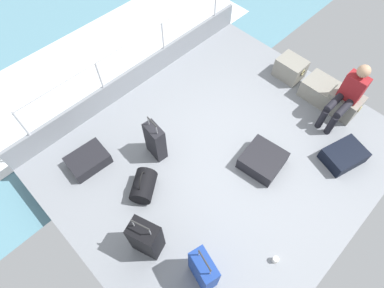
{
  "coord_description": "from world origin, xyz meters",
  "views": [
    {
      "loc": [
        1.5,
        -2.21,
        4.43
      ],
      "look_at": [
        -0.38,
        -0.34,
        0.25
      ],
      "focal_mm": 29.38,
      "sensor_mm": 36.0,
      "label": 1
    }
  ],
  "objects_px": {
    "cargo_crate_0": "(290,68)",
    "cargo_crate_2": "(344,104)",
    "cargo_crate_1": "(321,90)",
    "paper_cup": "(275,260)",
    "suitcase_3": "(88,160)",
    "suitcase_2": "(203,270)",
    "duffel_bag": "(144,186)",
    "suitcase_0": "(146,238)",
    "suitcase_4": "(263,160)",
    "suitcase_1": "(155,141)",
    "passenger_seated": "(347,95)",
    "suitcase_5": "(344,156)"
  },
  "relations": [
    {
      "from": "cargo_crate_0",
      "to": "cargo_crate_2",
      "type": "distance_m",
      "value": 1.17
    },
    {
      "from": "cargo_crate_1",
      "to": "paper_cup",
      "type": "relative_size",
      "value": 6.48
    },
    {
      "from": "cargo_crate_1",
      "to": "suitcase_3",
      "type": "distance_m",
      "value": 4.21
    },
    {
      "from": "suitcase_3",
      "to": "suitcase_2",
      "type": "bearing_deg",
      "value": 1.7
    },
    {
      "from": "duffel_bag",
      "to": "suitcase_0",
      "type": "bearing_deg",
      "value": -36.17
    },
    {
      "from": "cargo_crate_2",
      "to": "suitcase_4",
      "type": "height_order",
      "value": "cargo_crate_2"
    },
    {
      "from": "suitcase_1",
      "to": "duffel_bag",
      "type": "bearing_deg",
      "value": -57.29
    },
    {
      "from": "suitcase_4",
      "to": "paper_cup",
      "type": "bearing_deg",
      "value": -44.64
    },
    {
      "from": "cargo_crate_0",
      "to": "paper_cup",
      "type": "height_order",
      "value": "cargo_crate_0"
    },
    {
      "from": "suitcase_3",
      "to": "suitcase_4",
      "type": "height_order",
      "value": "suitcase_4"
    },
    {
      "from": "suitcase_2",
      "to": "suitcase_4",
      "type": "relative_size",
      "value": 1.32
    },
    {
      "from": "suitcase_2",
      "to": "suitcase_4",
      "type": "bearing_deg",
      "value": 105.04
    },
    {
      "from": "cargo_crate_1",
      "to": "passenger_seated",
      "type": "height_order",
      "value": "passenger_seated"
    },
    {
      "from": "cargo_crate_2",
      "to": "suitcase_2",
      "type": "bearing_deg",
      "value": -87.03
    },
    {
      "from": "passenger_seated",
      "to": "suitcase_1",
      "type": "distance_m",
      "value": 3.17
    },
    {
      "from": "cargo_crate_0",
      "to": "suitcase_5",
      "type": "distance_m",
      "value": 1.94
    },
    {
      "from": "suitcase_2",
      "to": "suitcase_4",
      "type": "distance_m",
      "value": 1.95
    },
    {
      "from": "suitcase_1",
      "to": "suitcase_2",
      "type": "relative_size",
      "value": 0.96
    },
    {
      "from": "cargo_crate_1",
      "to": "cargo_crate_2",
      "type": "relative_size",
      "value": 1.18
    },
    {
      "from": "suitcase_3",
      "to": "suitcase_4",
      "type": "xyz_separation_m",
      "value": [
        1.95,
        1.95,
        0.02
      ]
    },
    {
      "from": "passenger_seated",
      "to": "suitcase_0",
      "type": "xyz_separation_m",
      "value": [
        -0.6,
        -3.77,
        -0.24
      ]
    },
    {
      "from": "passenger_seated",
      "to": "cargo_crate_0",
      "type": "bearing_deg",
      "value": 167.79
    },
    {
      "from": "cargo_crate_0",
      "to": "passenger_seated",
      "type": "distance_m",
      "value": 1.26
    },
    {
      "from": "cargo_crate_0",
      "to": "suitcase_4",
      "type": "relative_size",
      "value": 0.8
    },
    {
      "from": "suitcase_5",
      "to": "duffel_bag",
      "type": "xyz_separation_m",
      "value": [
        -1.82,
        -2.61,
        0.05
      ]
    },
    {
      "from": "suitcase_5",
      "to": "duffel_bag",
      "type": "height_order",
      "value": "duffel_bag"
    },
    {
      "from": "passenger_seated",
      "to": "suitcase_4",
      "type": "relative_size",
      "value": 1.66
    },
    {
      "from": "suitcase_5",
      "to": "duffel_bag",
      "type": "distance_m",
      "value": 3.19
    },
    {
      "from": "suitcase_0",
      "to": "suitcase_3",
      "type": "relative_size",
      "value": 1.42
    },
    {
      "from": "suitcase_1",
      "to": "duffel_bag",
      "type": "height_order",
      "value": "suitcase_1"
    },
    {
      "from": "suitcase_0",
      "to": "cargo_crate_2",
      "type": "bearing_deg",
      "value": 81.4
    },
    {
      "from": "cargo_crate_0",
      "to": "passenger_seated",
      "type": "xyz_separation_m",
      "value": [
        1.17,
        -0.25,
        0.4
      ]
    },
    {
      "from": "suitcase_0",
      "to": "suitcase_1",
      "type": "bearing_deg",
      "value": 134.27
    },
    {
      "from": "suitcase_5",
      "to": "suitcase_0",
      "type": "bearing_deg",
      "value": -110.22
    },
    {
      "from": "suitcase_3",
      "to": "suitcase_4",
      "type": "bearing_deg",
      "value": 44.91
    },
    {
      "from": "passenger_seated",
      "to": "suitcase_5",
      "type": "xyz_separation_m",
      "value": [
        0.55,
        -0.66,
        -0.48
      ]
    },
    {
      "from": "suitcase_3",
      "to": "duffel_bag",
      "type": "bearing_deg",
      "value": 18.0
    },
    {
      "from": "cargo_crate_2",
      "to": "passenger_seated",
      "type": "height_order",
      "value": "passenger_seated"
    },
    {
      "from": "cargo_crate_2",
      "to": "suitcase_5",
      "type": "height_order",
      "value": "cargo_crate_2"
    },
    {
      "from": "cargo_crate_0",
      "to": "cargo_crate_1",
      "type": "distance_m",
      "value": 0.7
    },
    {
      "from": "cargo_crate_1",
      "to": "duffel_bag",
      "type": "distance_m",
      "value": 3.58
    },
    {
      "from": "cargo_crate_0",
      "to": "suitcase_0",
      "type": "distance_m",
      "value": 4.07
    },
    {
      "from": "suitcase_4",
      "to": "suitcase_3",
      "type": "bearing_deg",
      "value": -135.09
    },
    {
      "from": "cargo_crate_1",
      "to": "suitcase_2",
      "type": "bearing_deg",
      "value": -79.98
    },
    {
      "from": "cargo_crate_0",
      "to": "suitcase_5",
      "type": "xyz_separation_m",
      "value": [
        1.71,
        -0.91,
        -0.08
      ]
    },
    {
      "from": "suitcase_1",
      "to": "suitcase_2",
      "type": "xyz_separation_m",
      "value": [
        1.84,
        -0.83,
        0.02
      ]
    },
    {
      "from": "cargo_crate_1",
      "to": "duffel_bag",
      "type": "bearing_deg",
      "value": -103.02
    },
    {
      "from": "suitcase_1",
      "to": "suitcase_3",
      "type": "distance_m",
      "value": 1.12
    },
    {
      "from": "paper_cup",
      "to": "cargo_crate_2",
      "type": "bearing_deg",
      "value": 104.55
    },
    {
      "from": "suitcase_0",
      "to": "suitcase_2",
      "type": "xyz_separation_m",
      "value": [
        0.79,
        0.25,
        -0.0
      ]
    }
  ]
}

